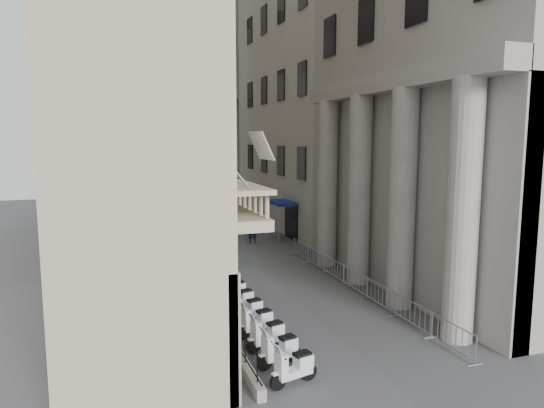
% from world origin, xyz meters
% --- Properties ---
extents(far_building, '(22.00, 10.00, 30.00)m').
position_xyz_m(far_building, '(0.00, 48.00, 15.00)').
color(far_building, beige).
rests_on(far_building, ground).
extents(iron_fence, '(0.30, 28.00, 1.40)m').
position_xyz_m(iron_fence, '(-4.30, 18.00, 0.00)').
color(iron_fence, black).
rests_on(iron_fence, ground).
extents(blue_awning, '(1.60, 3.00, 3.00)m').
position_xyz_m(blue_awning, '(4.15, 26.00, 0.00)').
color(blue_awning, navy).
rests_on(blue_awning, ground).
extents(flag, '(1.00, 1.40, 8.20)m').
position_xyz_m(flag, '(-4.00, 5.00, 0.00)').
color(flag, '#9E0C11').
rests_on(flag, ground).
extents(scooter_0, '(1.49, 0.88, 1.50)m').
position_xyz_m(scooter_0, '(-3.01, 4.72, 0.00)').
color(scooter_0, white).
rests_on(scooter_0, ground).
extents(scooter_1, '(1.49, 0.88, 1.50)m').
position_xyz_m(scooter_1, '(-3.01, 6.08, 0.00)').
color(scooter_1, white).
rests_on(scooter_1, ground).
extents(scooter_2, '(1.49, 0.88, 1.50)m').
position_xyz_m(scooter_2, '(-3.01, 7.44, 0.00)').
color(scooter_2, white).
rests_on(scooter_2, ground).
extents(scooter_3, '(1.49, 0.88, 1.50)m').
position_xyz_m(scooter_3, '(-3.01, 8.81, 0.00)').
color(scooter_3, white).
rests_on(scooter_3, ground).
extents(scooter_4, '(1.49, 0.88, 1.50)m').
position_xyz_m(scooter_4, '(-3.01, 10.17, 0.00)').
color(scooter_4, white).
rests_on(scooter_4, ground).
extents(scooter_5, '(1.49, 0.88, 1.50)m').
position_xyz_m(scooter_5, '(-3.01, 11.53, 0.00)').
color(scooter_5, white).
rests_on(scooter_5, ground).
extents(scooter_6, '(1.49, 0.88, 1.50)m').
position_xyz_m(scooter_6, '(-3.01, 12.89, 0.00)').
color(scooter_6, white).
rests_on(scooter_6, ground).
extents(scooter_7, '(1.49, 0.88, 1.50)m').
position_xyz_m(scooter_7, '(-3.01, 14.26, 0.00)').
color(scooter_7, white).
rests_on(scooter_7, ground).
extents(scooter_8, '(1.49, 0.88, 1.50)m').
position_xyz_m(scooter_8, '(-3.01, 15.62, 0.00)').
color(scooter_8, white).
rests_on(scooter_8, ground).
extents(scooter_9, '(1.49, 0.88, 1.50)m').
position_xyz_m(scooter_9, '(-3.01, 16.98, 0.00)').
color(scooter_9, white).
rests_on(scooter_9, ground).
extents(scooter_10, '(1.49, 0.88, 1.50)m').
position_xyz_m(scooter_10, '(-3.01, 18.35, 0.00)').
color(scooter_10, white).
rests_on(scooter_10, ground).
extents(scooter_11, '(1.49, 0.88, 1.50)m').
position_xyz_m(scooter_11, '(-3.01, 19.71, 0.00)').
color(scooter_11, white).
rests_on(scooter_11, ground).
extents(scooter_12, '(1.49, 0.88, 1.50)m').
position_xyz_m(scooter_12, '(-3.01, 21.07, 0.00)').
color(scooter_12, white).
rests_on(scooter_12, ground).
extents(scooter_13, '(1.49, 0.88, 1.50)m').
position_xyz_m(scooter_13, '(-3.01, 22.43, 0.00)').
color(scooter_13, white).
rests_on(scooter_13, ground).
extents(scooter_14, '(1.49, 0.88, 1.50)m').
position_xyz_m(scooter_14, '(-3.01, 23.80, 0.00)').
color(scooter_14, white).
rests_on(scooter_14, ground).
extents(barrier_0, '(0.60, 2.40, 1.10)m').
position_xyz_m(barrier_0, '(3.37, 5.15, 0.00)').
color(barrier_0, '#ACAFB4').
rests_on(barrier_0, ground).
extents(barrier_1, '(0.60, 2.40, 1.10)m').
position_xyz_m(barrier_1, '(3.37, 7.65, 0.00)').
color(barrier_1, '#ACAFB4').
rests_on(barrier_1, ground).
extents(barrier_2, '(0.60, 2.40, 1.10)m').
position_xyz_m(barrier_2, '(3.37, 10.15, 0.00)').
color(barrier_2, '#ACAFB4').
rests_on(barrier_2, ground).
extents(barrier_3, '(0.60, 2.40, 1.10)m').
position_xyz_m(barrier_3, '(3.37, 12.65, 0.00)').
color(barrier_3, '#ACAFB4').
rests_on(barrier_3, ground).
extents(barrier_4, '(0.60, 2.40, 1.10)m').
position_xyz_m(barrier_4, '(3.37, 15.15, 0.00)').
color(barrier_4, '#ACAFB4').
rests_on(barrier_4, ground).
extents(barrier_5, '(0.60, 2.40, 1.10)m').
position_xyz_m(barrier_5, '(3.37, 17.65, 0.00)').
color(barrier_5, '#ACAFB4').
rests_on(barrier_5, ground).
extents(barrier_6, '(0.60, 2.40, 1.10)m').
position_xyz_m(barrier_6, '(3.37, 20.15, 0.00)').
color(barrier_6, '#ACAFB4').
rests_on(barrier_6, ground).
extents(security_tent, '(4.18, 4.18, 3.40)m').
position_xyz_m(security_tent, '(-3.56, 20.00, 2.84)').
color(security_tent, white).
rests_on(security_tent, ground).
extents(street_lamp, '(2.38, 0.60, 7.34)m').
position_xyz_m(street_lamp, '(-3.82, 18.94, 4.33)').
color(street_lamp, gray).
rests_on(street_lamp, ground).
extents(info_kiosk, '(0.53, 0.94, 1.91)m').
position_xyz_m(info_kiosk, '(-3.37, 21.22, 0.96)').
color(info_kiosk, black).
rests_on(info_kiosk, ground).
extents(pedestrian_a, '(0.77, 0.54, 2.00)m').
position_xyz_m(pedestrian_a, '(1.60, 25.42, 1.00)').
color(pedestrian_a, '#0D1635').
rests_on(pedestrian_a, ground).
extents(pedestrian_b, '(1.17, 1.11, 1.91)m').
position_xyz_m(pedestrian_b, '(1.31, 34.38, 0.96)').
color(pedestrian_b, black).
rests_on(pedestrian_b, ground).
extents(pedestrian_c, '(1.05, 0.92, 1.81)m').
position_xyz_m(pedestrian_c, '(-1.93, 33.05, 0.91)').
color(pedestrian_c, black).
rests_on(pedestrian_c, ground).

